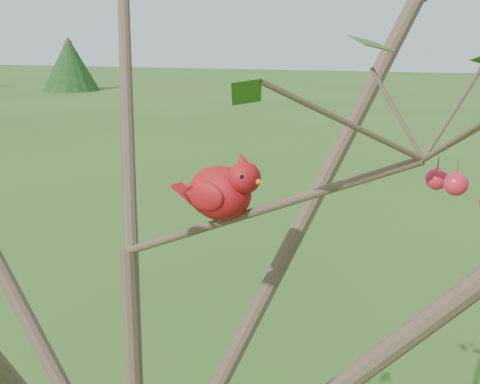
{
  "coord_description": "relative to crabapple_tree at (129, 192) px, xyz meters",
  "views": [
    {
      "loc": [
        0.55,
        -1.0,
        2.41
      ],
      "look_at": [
        0.22,
        0.06,
        2.11
      ],
      "focal_mm": 45.0,
      "sensor_mm": 36.0,
      "label": 1
    }
  ],
  "objects": [
    {
      "name": "cardinal",
      "position": [
        0.15,
        0.1,
        -0.01
      ],
      "size": [
        0.22,
        0.14,
        0.16
      ],
      "rotation": [
        0.0,
        0.0,
        -0.34
      ],
      "color": "#AC0E1B",
      "rests_on": "ground"
    },
    {
      "name": "crabapple_tree",
      "position": [
        0.0,
        0.0,
        0.0
      ],
      "size": [
        2.35,
        2.05,
        2.95
      ],
      "color": "#3D2E21",
      "rests_on": "ground"
    },
    {
      "name": "distant_trees",
      "position": [
        -1.58,
        24.78,
        -0.69
      ],
      "size": [
        38.58,
        11.67,
        3.27
      ],
      "color": "#3D2E21",
      "rests_on": "ground"
    }
  ]
}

